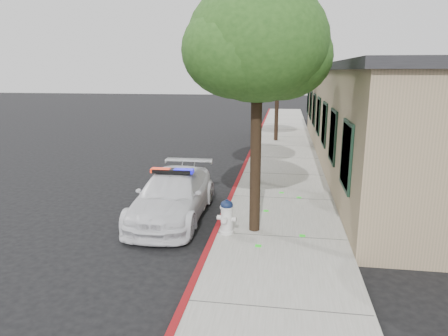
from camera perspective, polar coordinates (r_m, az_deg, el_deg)
ground at (r=9.96m, az=-1.64°, el=-9.86°), size 120.00×120.00×0.00m
sidewalk at (r=12.60m, az=8.00°, el=-4.51°), size 3.20×60.00×0.15m
red_curb at (r=12.70m, az=1.02°, el=-4.21°), size 0.14×60.00×0.16m
clapboard_building at (r=18.78m, az=24.32°, el=6.79°), size 7.30×20.89×4.24m
police_car at (r=11.15m, az=-7.24°, el=-3.85°), size 1.84×4.40×1.39m
fire_hydrant at (r=9.70m, az=0.39°, el=-6.86°), size 0.49×0.42×0.85m
street_tree_near at (r=9.33m, az=4.85°, el=16.63°), size 3.33×3.16×5.78m
street_tree_mid at (r=13.79m, az=4.91°, el=14.75°), size 3.09×2.85×5.44m
street_tree_far at (r=22.62m, az=7.68°, el=12.86°), size 2.65×2.51×4.74m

